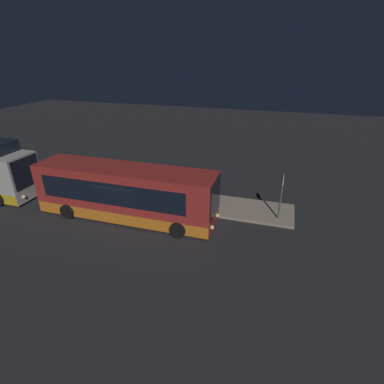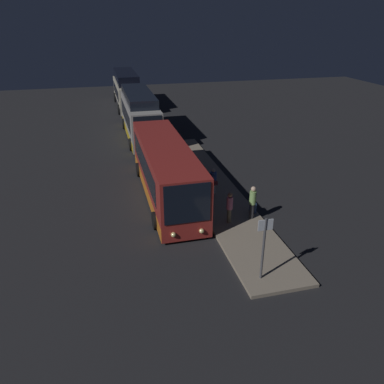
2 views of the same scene
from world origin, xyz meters
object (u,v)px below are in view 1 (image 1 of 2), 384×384
Objects in this scene: passenger_boarding at (208,184)px; passenger_waiting at (156,186)px; sign_post at (281,193)px; trash_bin at (120,188)px; suitcase at (201,190)px; passenger_with_bags at (205,193)px; bus_lead at (125,193)px.

passenger_boarding is 3.59m from passenger_waiting.
sign_post is 11.07m from trash_bin.
trash_bin is at bearing -166.37° from suitcase.
passenger_waiting is at bearing 163.14° from passenger_with_bags.
passenger_with_bags reaches higher than passenger_waiting.
passenger_waiting is 0.57× the size of sign_post.
passenger_boarding is at bearing 100.98° from passenger_waiting.
passenger_with_bags is 0.61× the size of sign_post.
bus_lead reaches higher than passenger_with_bags.
suitcase is at bearing -19.37° from passenger_boarding.
passenger_boarding is 2.79× the size of trash_bin.
sign_post is 4.26× the size of trash_bin.
suitcase is (3.62, 4.11, -1.14)m from bus_lead.
passenger_waiting is at bearing 176.65° from sign_post.
trash_bin is (-1.97, 2.76, -1.10)m from bus_lead.
passenger_waiting is 2.82m from trash_bin.
passenger_waiting reaches higher than trash_bin.
passenger_boarding is 6.32m from trash_bin.
bus_lead is 4.02× the size of sign_post.
trash_bin is at bearing 125.58° from bus_lead.
bus_lead is at bearing -22.90° from passenger_waiting.
bus_lead reaches higher than passenger_boarding.
passenger_with_bags is (3.55, -0.23, 0.09)m from passenger_waiting.
suitcase is at bearing 101.09° from passenger_with_bags.
bus_lead is at bearing -163.38° from passenger_with_bags.
passenger_waiting is 3.20m from suitcase.
passenger_waiting is 3.56m from passenger_with_bags.
trash_bin is at bearing -97.20° from passenger_waiting.
trash_bin is at bearing 177.31° from sign_post.
passenger_waiting reaches higher than suitcase.
sign_post is (4.64, -0.25, 0.77)m from passenger_with_bags.
bus_lead reaches higher than sign_post.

